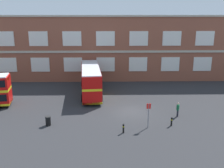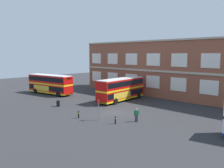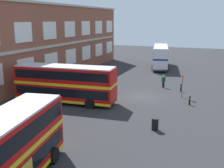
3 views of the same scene
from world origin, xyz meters
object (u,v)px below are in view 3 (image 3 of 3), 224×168
double_decker_middle (65,83)px  waiting_passenger (163,81)px  double_decker_far (161,56)px  bus_stand_flag (182,84)px  safety_bollard_west (181,88)px  safety_bollard_east (190,101)px  station_litter_bin (155,124)px

double_decker_middle → waiting_passenger: (10.52, -8.70, -1.22)m
double_decker_far → bus_stand_flag: bearing=-161.3°
double_decker_far → safety_bollard_west: double_decker_far is taller
safety_bollard_east → bus_stand_flag: bearing=23.7°
waiting_passenger → safety_bollard_east: waiting_passenger is taller
safety_bollard_west → bus_stand_flag: bearing=-170.7°
double_decker_far → safety_bollard_west: (-16.34, -5.98, -1.66)m
double_decker_middle → double_decker_far: 26.09m
double_decker_middle → waiting_passenger: 13.70m
safety_bollard_west → safety_bollard_east: same height
waiting_passenger → bus_stand_flag: 4.89m
bus_stand_flag → safety_bollard_east: size_ratio=2.84×
waiting_passenger → safety_bollard_west: bearing=-117.6°
station_litter_bin → safety_bollard_east: station_litter_bin is taller
station_litter_bin → bus_stand_flag: bearing=-4.2°
station_litter_bin → safety_bollard_west: bearing=-1.5°
waiting_passenger → safety_bollard_east: (-6.54, -4.07, -0.44)m
station_litter_bin → double_decker_far: bearing=10.8°
waiting_passenger → station_litter_bin: bearing=-171.7°
bus_stand_flag → double_decker_far: bearing=18.7°
double_decker_far → safety_bollard_east: size_ratio=11.88×
waiting_passenger → station_litter_bin: 14.65m
double_decker_far → safety_bollard_east: double_decker_far is taller
double_decker_middle → safety_bollard_west: 14.58m
bus_stand_flag → safety_bollard_west: bearing=9.3°
waiting_passenger → double_decker_middle: bearing=140.4°
waiting_passenger → station_litter_bin: waiting_passenger is taller
double_decker_far → bus_stand_flag: size_ratio=4.18×
double_decker_middle → station_litter_bin: size_ratio=10.86×
station_litter_bin → waiting_passenger: bearing=8.3°
safety_bollard_east → double_decker_middle: bearing=107.3°
safety_bollard_west → safety_bollard_east: 5.48m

